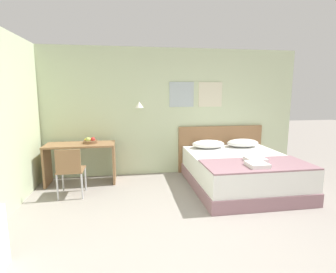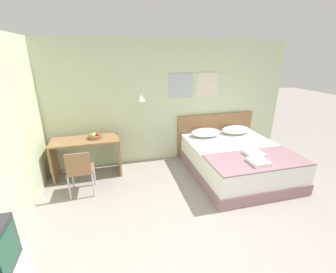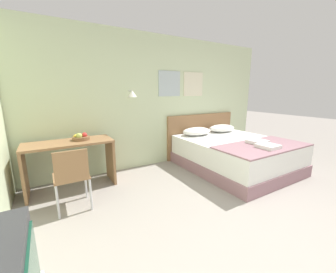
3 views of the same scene
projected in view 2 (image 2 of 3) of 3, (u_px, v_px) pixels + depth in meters
ground_plane at (223, 260)px, 2.73m from camera, size 24.00×24.00×0.00m
wall_back at (165, 103)px, 4.96m from camera, size 5.80×0.31×2.65m
bed at (237, 161)px, 4.59m from camera, size 1.78×2.07×0.60m
headboard at (215, 134)px, 5.48m from camera, size 1.90×0.06×1.01m
pillow_left at (206, 133)px, 5.06m from camera, size 0.68×0.44×0.17m
pillow_right at (236, 130)px, 5.24m from camera, size 0.68×0.44×0.17m
throw_blanket at (257, 160)px, 3.93m from camera, size 1.73×0.83×0.02m
folded_towel_near_foot at (254, 154)px, 4.06m from camera, size 0.31×0.29×0.06m
folded_towel_mid_bed at (258, 162)px, 3.77m from camera, size 0.30×0.31×0.06m
desk at (87, 150)px, 4.47m from camera, size 1.29×0.55×0.78m
desk_chair at (80, 169)px, 3.82m from camera, size 0.43×0.43×0.85m
fruit_bowl at (95, 136)px, 4.44m from camera, size 0.27×0.27×0.13m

